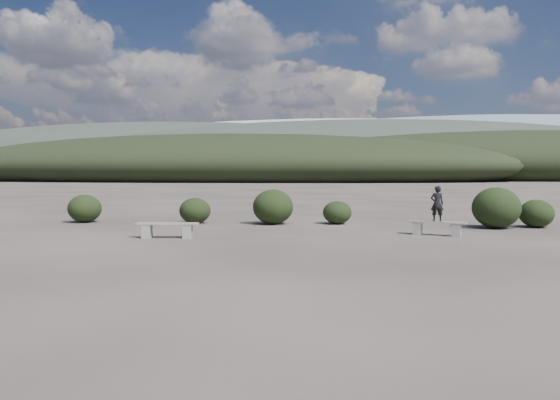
# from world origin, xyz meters

# --- Properties ---
(ground) EXTENTS (1200.00, 1200.00, 0.00)m
(ground) POSITION_xyz_m (0.00, 0.00, 0.00)
(ground) COLOR #312B26
(ground) RESTS_ON ground
(bench_left) EXTENTS (1.67, 0.53, 0.41)m
(bench_left) POSITION_xyz_m (-3.43, 4.60, 0.25)
(bench_left) COLOR gray
(bench_left) RESTS_ON ground
(bench_right) EXTENTS (1.62, 0.80, 0.40)m
(bench_right) POSITION_xyz_m (3.77, 6.24, 0.24)
(bench_right) COLOR gray
(bench_right) RESTS_ON ground
(seated_person) EXTENTS (0.37, 0.26, 0.98)m
(seated_person) POSITION_xyz_m (3.76, 6.24, 0.89)
(seated_person) COLOR black
(seated_person) RESTS_ON bench_right
(shrub_a) EXTENTS (1.07, 1.07, 0.88)m
(shrub_a) POSITION_xyz_m (-3.93, 8.71, 0.44)
(shrub_a) COLOR black
(shrub_a) RESTS_ON ground
(shrub_b) EXTENTS (1.37, 1.37, 1.17)m
(shrub_b) POSITION_xyz_m (-1.24, 8.82, 0.59)
(shrub_b) COLOR black
(shrub_b) RESTS_ON ground
(shrub_c) EXTENTS (0.97, 0.97, 0.78)m
(shrub_c) POSITION_xyz_m (0.90, 9.18, 0.39)
(shrub_c) COLOR black
(shrub_c) RESTS_ON ground
(shrub_d) EXTENTS (1.47, 1.47, 1.29)m
(shrub_d) POSITION_xyz_m (5.87, 8.49, 0.64)
(shrub_d) COLOR black
(shrub_d) RESTS_ON ground
(shrub_e) EXTENTS (1.07, 1.07, 0.89)m
(shrub_e) POSITION_xyz_m (7.20, 8.92, 0.44)
(shrub_e) COLOR black
(shrub_e) RESTS_ON ground
(shrub_f) EXTENTS (1.14, 1.14, 0.97)m
(shrub_f) POSITION_xyz_m (-7.85, 8.51, 0.48)
(shrub_f) COLOR black
(shrub_f) RESTS_ON ground
(mountain_ridges) EXTENTS (500.00, 400.00, 56.00)m
(mountain_ridges) POSITION_xyz_m (-7.48, 339.06, 10.84)
(mountain_ridges) COLOR black
(mountain_ridges) RESTS_ON ground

